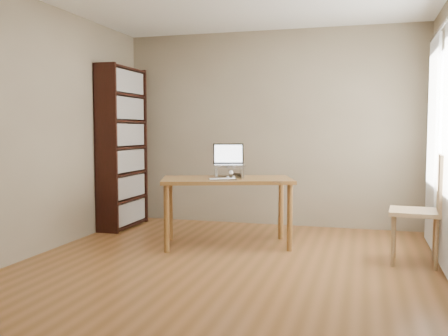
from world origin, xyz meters
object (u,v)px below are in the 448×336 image
desk (227,187)px  laptop (230,160)px  keyboard (222,179)px  cat (231,171)px  bookshelf (123,148)px  chair (425,205)px

desk → laptop: size_ratio=3.87×
keyboard → cat: size_ratio=0.63×
keyboard → laptop: bearing=63.5°
bookshelf → keyboard: size_ratio=6.79×
bookshelf → cat: 1.72m
bookshelf → chair: bearing=-13.9°
keyboard → chair: size_ratio=0.29×
bookshelf → laptop: 1.68m
bookshelf → laptop: bookshelf is taller
keyboard → desk: bearing=64.4°
cat → chair: 2.05m
bookshelf → desk: (1.60, -0.65, -0.40)m
bookshelf → chair: size_ratio=1.99×
desk → cat: size_ratio=3.21×
laptop → cat: size_ratio=0.83×
cat → chair: bearing=-30.0°
bookshelf → keyboard: 1.85m
keyboard → cat: bearing=61.2°
desk → chair: (2.02, -0.25, -0.08)m
laptop → keyboard: size_ratio=1.31×
desk → cat: bearing=64.5°
bookshelf → keyboard: bearing=-28.3°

